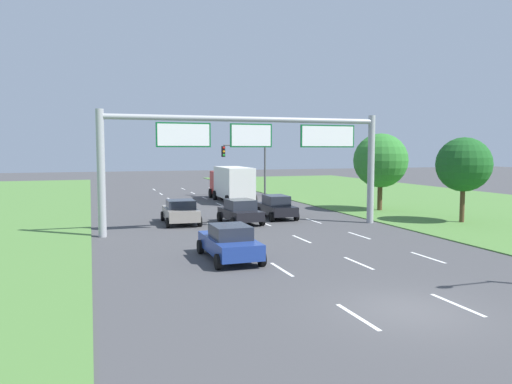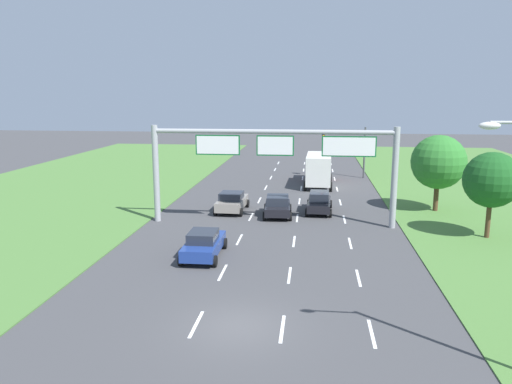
# 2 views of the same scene
# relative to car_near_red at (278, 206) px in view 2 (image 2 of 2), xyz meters

# --- Properties ---
(ground_plane) EXTENTS (200.00, 200.00, 0.00)m
(ground_plane) POSITION_rel_car_near_red_xyz_m (-0.24, -18.50, -0.80)
(ground_plane) COLOR #424244
(lane_dashes_inner_left) EXTENTS (0.14, 68.40, 0.01)m
(lane_dashes_inner_left) POSITION_rel_car_near_red_xyz_m (-1.99, -3.50, -0.79)
(lane_dashes_inner_left) COLOR white
(lane_dashes_inner_left) RESTS_ON ground_plane
(lane_dashes_inner_right) EXTENTS (0.14, 68.40, 0.01)m
(lane_dashes_inner_right) POSITION_rel_car_near_red_xyz_m (1.51, -3.50, -0.79)
(lane_dashes_inner_right) COLOR white
(lane_dashes_inner_right) RESTS_ON ground_plane
(lane_dashes_slip) EXTENTS (0.14, 68.40, 0.01)m
(lane_dashes_slip) POSITION_rel_car_near_red_xyz_m (5.01, -3.50, -0.79)
(lane_dashes_slip) COLOR white
(lane_dashes_slip) RESTS_ON ground_plane
(car_near_red) EXTENTS (2.33, 4.01, 1.57)m
(car_near_red) POSITION_rel_car_near_red_xyz_m (0.00, 0.00, 0.00)
(car_near_red) COLOR black
(car_near_red) RESTS_ON ground_plane
(car_lead_silver) EXTENTS (2.32, 4.32, 1.56)m
(car_lead_silver) POSITION_rel_car_near_red_xyz_m (-3.71, 1.13, -0.00)
(car_lead_silver) COLOR gray
(car_lead_silver) RESTS_ON ground_plane
(car_mid_lane) EXTENTS (2.11, 4.39, 1.55)m
(car_mid_lane) POSITION_rel_car_near_red_xyz_m (-3.51, -10.13, -0.02)
(car_mid_lane) COLOR navy
(car_mid_lane) RESTS_ON ground_plane
(car_far_ahead) EXTENTS (2.14, 4.36, 1.59)m
(car_far_ahead) POSITION_rel_car_near_red_xyz_m (3.16, 1.70, 0.00)
(car_far_ahead) COLOR black
(car_far_ahead) RESTS_ON ground_plane
(box_truck) EXTENTS (2.84, 8.54, 3.20)m
(box_truck) POSITION_rel_car_near_red_xyz_m (3.21, 13.66, 0.94)
(box_truck) COLOR #B21E19
(box_truck) RESTS_ON ground_plane
(sign_gantry) EXTENTS (17.24, 0.44, 7.00)m
(sign_gantry) POSITION_rel_car_near_red_xyz_m (-0.01, -2.45, 4.17)
(sign_gantry) COLOR #9EA0A5
(sign_gantry) RESTS_ON ground_plane
(traffic_light_mast) EXTENTS (4.76, 0.49, 5.60)m
(traffic_light_mast) POSITION_rel_car_near_red_xyz_m (6.26, 18.39, 3.07)
(traffic_light_mast) COLOR #47494F
(traffic_light_mast) RESTS_ON ground_plane
(roadside_tree_mid) EXTENTS (3.54, 3.54, 5.61)m
(roadside_tree_mid) POSITION_rel_car_near_red_xyz_m (13.86, -4.39, 3.03)
(roadside_tree_mid) COLOR #513823
(roadside_tree_mid) RESTS_ON ground_plane
(roadside_tree_far) EXTENTS (4.22, 4.22, 6.06)m
(roadside_tree_far) POSITION_rel_car_near_red_xyz_m (12.32, 2.98, 3.14)
(roadside_tree_far) COLOR #513823
(roadside_tree_far) RESTS_ON ground_plane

